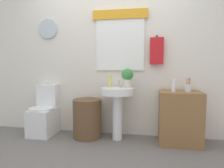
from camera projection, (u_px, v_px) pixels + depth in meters
The scene contains 11 objects.
ground_plane at pixel (92, 165), 2.29m from camera, with size 8.00×8.00×0.00m, color slate.
back_wall at pixel (111, 53), 3.29m from camera, with size 4.40×0.18×2.60m.
toilet at pixel (45, 115), 3.32m from camera, with size 0.38×0.51×0.81m.
laundry_hamper at pixel (87, 118), 3.15m from camera, with size 0.43×0.43×0.59m, color brown.
pedestal_sink at pixel (117, 102), 3.04m from camera, with size 0.48×0.48×0.78m.
faucet at pixel (119, 84), 3.13m from camera, with size 0.03×0.03×0.10m, color silver.
wooden_cabinet at pixel (180, 118), 2.89m from camera, with size 0.57×0.44×0.74m, color olive.
soap_bottle at pixel (110, 81), 3.08m from camera, with size 0.05×0.05×0.19m, color #DBD166.
potted_plant at pixel (127, 77), 3.03m from camera, with size 0.18×0.18×0.28m.
lotion_bottle at pixel (174, 86), 2.83m from camera, with size 0.05×0.05×0.17m, color white.
toothbrush_cup at pixel (188, 88), 2.85m from camera, with size 0.08×0.08×0.19m.
Camera 1 is at (0.63, -2.11, 1.12)m, focal length 32.96 mm.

